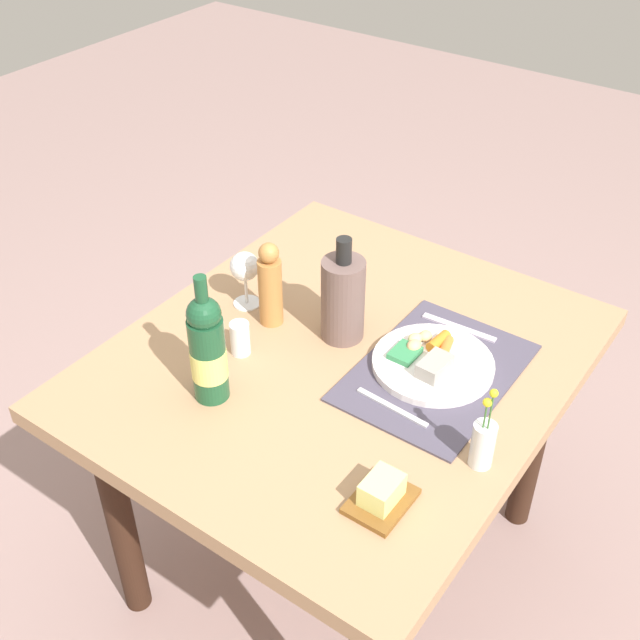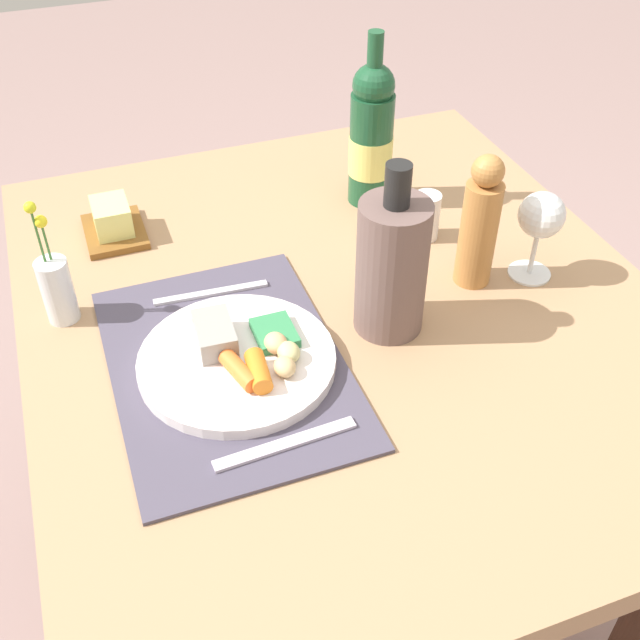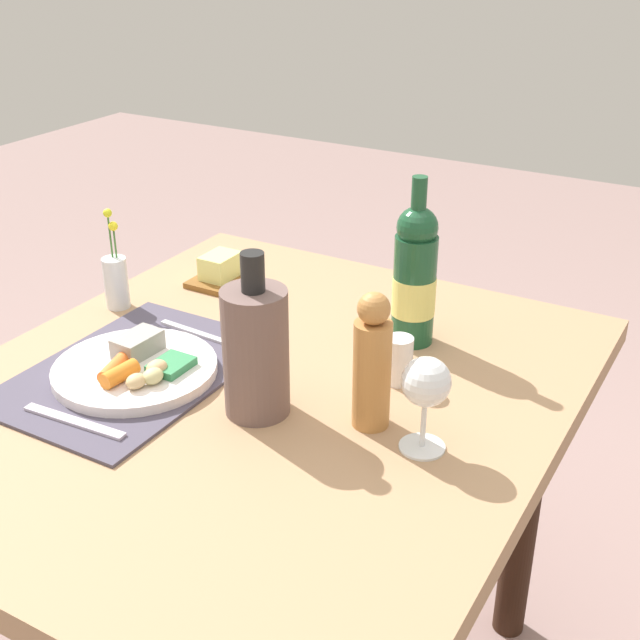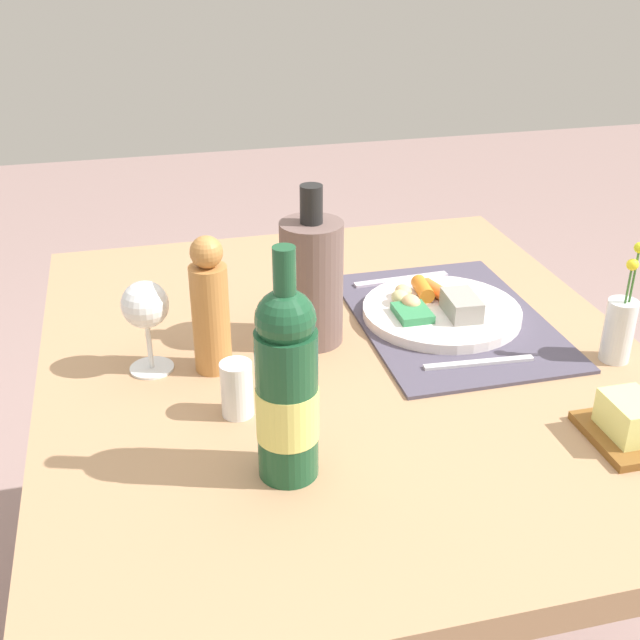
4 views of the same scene
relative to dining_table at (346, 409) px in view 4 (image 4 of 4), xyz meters
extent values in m
cube|color=#A67F5A|center=(0.00, 0.00, 0.08)|extent=(1.11, 0.96, 0.04)
cylinder|color=#311C12|center=(0.43, -0.36, -0.29)|extent=(0.07, 0.07, 0.71)
cylinder|color=#311C12|center=(0.43, 0.36, -0.29)|extent=(0.07, 0.07, 0.71)
cube|color=#494354|center=(0.07, -0.21, 0.11)|extent=(0.45, 0.31, 0.01)
cylinder|color=white|center=(0.08, -0.19, 0.12)|extent=(0.27, 0.27, 0.02)
cube|color=gray|center=(0.05, -0.21, 0.15)|extent=(0.09, 0.06, 0.04)
cylinder|color=orange|center=(0.12, -0.20, 0.14)|extent=(0.07, 0.04, 0.02)
cylinder|color=orange|center=(0.13, -0.18, 0.14)|extent=(0.07, 0.03, 0.03)
ellipsoid|color=#DCAD77|center=(0.09, -0.14, 0.14)|extent=(0.04, 0.03, 0.03)
ellipsoid|color=#C9C180|center=(0.11, -0.13, 0.14)|extent=(0.04, 0.03, 0.03)
ellipsoid|color=tan|center=(0.14, -0.14, 0.14)|extent=(0.04, 0.03, 0.02)
cube|color=#33834E|center=(0.06, -0.13, 0.13)|extent=(0.07, 0.06, 0.01)
cube|color=silver|center=(-0.09, -0.19, 0.11)|extent=(0.02, 0.18, 0.00)
cube|color=silver|center=(0.24, -0.18, 0.11)|extent=(0.03, 0.19, 0.00)
cylinder|color=white|center=(-0.13, 0.20, 0.15)|extent=(0.05, 0.05, 0.08)
cylinder|color=#B77A3F|center=(0.01, 0.21, 0.19)|extent=(0.06, 0.06, 0.17)
sphere|color=#B77A3F|center=(0.01, 0.21, 0.30)|extent=(0.05, 0.05, 0.05)
cube|color=brown|center=(-0.31, -0.30, 0.11)|extent=(0.13, 0.10, 0.01)
cube|color=#E9EB87|center=(-0.31, -0.30, 0.14)|extent=(0.08, 0.06, 0.05)
cylinder|color=brown|center=(0.06, 0.04, 0.21)|extent=(0.10, 0.10, 0.21)
cylinder|color=black|center=(0.06, 0.04, 0.34)|extent=(0.04, 0.04, 0.06)
cylinder|color=white|center=(0.03, 0.31, 0.11)|extent=(0.07, 0.07, 0.00)
cylinder|color=white|center=(0.03, 0.31, 0.15)|extent=(0.01, 0.01, 0.08)
sphere|color=white|center=(0.03, 0.31, 0.22)|extent=(0.07, 0.07, 0.07)
cylinder|color=#1B4C2D|center=(-0.27, 0.15, 0.20)|extent=(0.08, 0.08, 0.20)
sphere|color=#1B4C2D|center=(-0.27, 0.15, 0.32)|extent=(0.07, 0.07, 0.07)
cylinder|color=#1B4C2D|center=(-0.27, 0.15, 0.37)|extent=(0.03, 0.03, 0.08)
cylinder|color=#E4DC71|center=(-0.27, 0.15, 0.19)|extent=(0.08, 0.08, 0.07)
cylinder|color=silver|center=(-0.12, -0.41, 0.16)|extent=(0.05, 0.05, 0.10)
cylinder|color=#3F7233|center=(-0.12, -0.41, 0.19)|extent=(0.00, 0.00, 0.17)
sphere|color=yellow|center=(-0.12, -0.41, 0.27)|extent=(0.02, 0.02, 0.02)
cylinder|color=#3F7233|center=(-0.12, -0.41, 0.20)|extent=(0.00, 0.00, 0.19)
sphere|color=yellow|center=(-0.12, -0.41, 0.30)|extent=(0.02, 0.02, 0.02)
camera|label=1|loc=(-1.18, -0.78, 1.28)|focal=44.75mm
camera|label=2|loc=(0.84, -0.35, 0.85)|focal=43.01mm
camera|label=3|loc=(0.99, 0.68, 0.82)|focal=47.15mm
camera|label=4|loc=(-1.08, 0.31, 0.74)|focal=45.21mm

